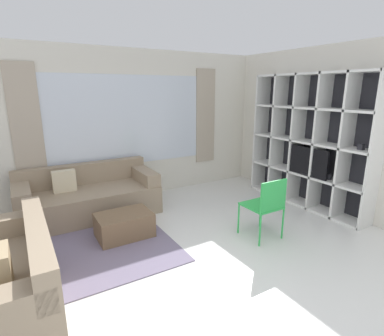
% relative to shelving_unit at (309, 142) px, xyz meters
% --- Properties ---
extents(ground_plane, '(16.00, 16.00, 0.00)m').
position_rel_shelving_unit_xyz_m(ground_plane, '(-2.53, -1.45, -1.12)').
color(ground_plane, silver).
extents(wall_back, '(6.56, 0.11, 2.70)m').
position_rel_shelving_unit_xyz_m(wall_back, '(-2.53, 1.97, 0.24)').
color(wall_back, silver).
rests_on(wall_back, ground_plane).
extents(wall_right, '(0.07, 4.59, 2.70)m').
position_rel_shelving_unit_xyz_m(wall_right, '(0.19, 0.25, 0.23)').
color(wall_right, silver).
rests_on(wall_right, ground_plane).
extents(area_rug, '(2.36, 1.72, 0.01)m').
position_rel_shelving_unit_xyz_m(area_rug, '(-3.85, 0.25, -1.11)').
color(area_rug, slate).
rests_on(area_rug, ground_plane).
extents(shelving_unit, '(0.37, 2.32, 2.26)m').
position_rel_shelving_unit_xyz_m(shelving_unit, '(0.00, 0.00, 0.00)').
color(shelving_unit, '#232328').
rests_on(shelving_unit, ground_plane).
extents(couch_main, '(2.12, 0.95, 0.79)m').
position_rel_shelving_unit_xyz_m(couch_main, '(-3.44, 1.45, -0.82)').
color(couch_main, gray).
rests_on(couch_main, ground_plane).
extents(couch_side, '(0.95, 1.71, 0.79)m').
position_rel_shelving_unit_xyz_m(couch_side, '(-4.63, -0.43, -0.82)').
color(couch_side, gray).
rests_on(couch_side, ground_plane).
extents(ottoman, '(0.74, 0.50, 0.34)m').
position_rel_shelving_unit_xyz_m(ottoman, '(-3.20, 0.43, -0.95)').
color(ottoman, brown).
rests_on(ottoman, ground_plane).
extents(folding_chair, '(0.44, 0.46, 0.86)m').
position_rel_shelving_unit_xyz_m(folding_chair, '(-1.56, -0.61, -0.60)').
color(folding_chair, green).
rests_on(folding_chair, ground_plane).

